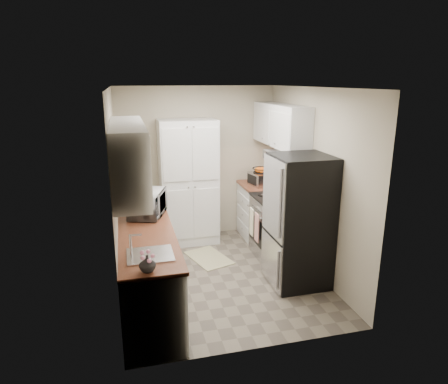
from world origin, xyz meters
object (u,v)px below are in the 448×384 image
at_px(electric_range, 277,227).
at_px(refrigerator, 299,221).
at_px(microwave, 147,204).
at_px(toaster_oven, 260,179).
at_px(wine_bottle, 132,194).
at_px(pantry_cabinet, 189,183).

height_order(electric_range, refrigerator, refrigerator).
xyz_separation_m(refrigerator, microwave, (-1.87, 0.49, 0.23)).
bearing_deg(toaster_oven, electric_range, -100.10).
distance_m(electric_range, wine_bottle, 2.17).
relative_size(refrigerator, toaster_oven, 4.64).
bearing_deg(microwave, refrigerator, -86.51).
xyz_separation_m(pantry_cabinet, refrigerator, (1.14, -1.73, -0.15)).
bearing_deg(toaster_oven, microwave, -161.79).
relative_size(electric_range, refrigerator, 0.66).
height_order(refrigerator, wine_bottle, refrigerator).
bearing_deg(toaster_oven, refrigerator, -102.01).
bearing_deg(electric_range, microwave, -170.81).
height_order(pantry_cabinet, electric_range, pantry_cabinet).
bearing_deg(toaster_oven, pantry_cabinet, 160.68).
xyz_separation_m(electric_range, microwave, (-1.91, -0.31, 0.60)).
distance_m(electric_range, toaster_oven, 0.94).
relative_size(pantry_cabinet, electric_range, 1.77).
height_order(electric_range, microwave, microwave).
bearing_deg(wine_bottle, pantry_cabinet, 40.51).
bearing_deg(electric_range, toaster_oven, 91.25).
xyz_separation_m(pantry_cabinet, microwave, (-0.73, -1.23, 0.08)).
distance_m(pantry_cabinet, microwave, 1.44).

